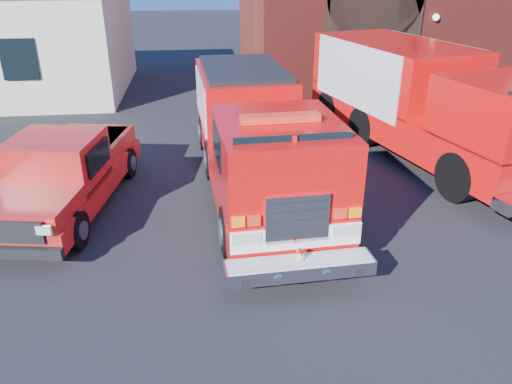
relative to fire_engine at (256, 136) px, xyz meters
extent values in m
plane|color=black|center=(-0.34, -1.73, -1.36)|extent=(100.00, 100.00, 0.00)
cube|color=yellow|center=(6.16, -0.73, -1.35)|extent=(0.12, 3.00, 0.01)
cube|color=yellow|center=(6.16, 2.27, -1.35)|extent=(0.12, 3.00, 0.01)
cube|color=yellow|center=(6.16, 5.27, -1.35)|extent=(0.12, 3.00, 0.01)
cube|color=black|center=(5.16, 7.25, 0.64)|extent=(3.60, 0.12, 4.00)
cube|color=black|center=(-7.34, 7.24, 0.64)|extent=(1.20, 0.10, 1.40)
cylinder|color=black|center=(-0.83, -2.89, -0.87)|extent=(0.36, 0.99, 0.98)
cylinder|color=black|center=(1.12, -2.79, -0.87)|extent=(0.36, 0.99, 0.98)
cube|color=red|center=(0.00, 0.00, -0.60)|extent=(2.63, 8.10, 0.80)
cube|color=red|center=(-0.10, 2.04, 0.42)|extent=(2.42, 4.02, 1.42)
cube|color=red|center=(0.13, -2.58, 0.46)|extent=(2.36, 2.95, 1.33)
cube|color=black|center=(0.19, -3.69, 0.82)|extent=(1.96, 0.17, 0.84)
cube|color=red|center=(0.13, -2.58, 1.20)|extent=(1.44, 0.37, 0.12)
cube|color=white|center=(0.21, -4.01, -0.42)|extent=(2.22, 0.17, 0.39)
cube|color=silver|center=(0.21, -4.02, -0.07)|extent=(1.07, 0.11, 0.84)
cube|color=silver|center=(0.22, -4.26, -0.84)|extent=(2.51, 0.62, 0.25)
cube|color=#B7B7BF|center=(-1.22, 1.98, 0.42)|extent=(0.20, 3.20, 1.16)
cube|color=#B7B7BF|center=(1.01, 2.09, 0.42)|extent=(0.20, 3.20, 1.16)
sphere|color=#D0B089|center=(0.22, -4.26, -0.65)|extent=(0.13, 0.13, 0.13)
sphere|color=#D0B089|center=(0.22, -4.27, -0.56)|extent=(0.11, 0.11, 0.10)
sphere|color=#D0B089|center=(0.18, -4.26, -0.52)|extent=(0.04, 0.04, 0.04)
sphere|color=#D0B089|center=(0.26, -4.25, -0.52)|extent=(0.04, 0.04, 0.04)
ellipsoid|color=#DD0301|center=(0.22, -4.26, -0.52)|extent=(0.11, 0.11, 0.06)
cylinder|color=#DD0301|center=(0.22, -4.27, -0.54)|extent=(0.13, 0.13, 0.01)
cylinder|color=black|center=(-3.76, -2.29, -0.98)|extent=(0.39, 0.79, 0.76)
cube|color=#AB1A16|center=(-4.29, -0.42, -0.84)|extent=(2.74, 5.46, 0.43)
cube|color=#AB1A16|center=(-4.60, -2.24, -0.46)|extent=(1.96, 1.69, 0.33)
cube|color=#AB1A16|center=(-4.34, -0.70, -0.08)|extent=(2.01, 1.98, 0.95)
cube|color=#AB1A16|center=(-4.03, 1.08, -0.46)|extent=(2.05, 2.26, 0.52)
cube|color=black|center=(-4.74, -3.07, -0.93)|extent=(1.93, 0.46, 0.21)
cylinder|color=black|center=(4.54, -1.13, -0.77)|extent=(0.64, 1.22, 1.17)
cube|color=red|center=(4.98, 2.03, -0.46)|extent=(4.58, 8.88, 0.96)
cube|color=red|center=(4.60, 3.58, 0.77)|extent=(3.83, 5.78, 1.59)
cube|color=red|center=(5.68, -0.86, 0.66)|extent=(3.18, 3.10, 1.38)
cube|color=#B7B7BF|center=(3.30, 3.26, 0.66)|extent=(1.09, 4.34, 1.80)
cube|color=#B7B7BF|center=(5.90, 3.89, 0.66)|extent=(1.09, 4.34, 1.80)
camera|label=1|loc=(-1.30, -11.02, 3.75)|focal=35.00mm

